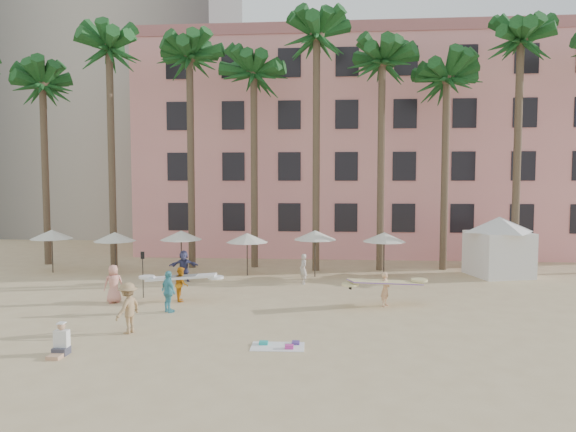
# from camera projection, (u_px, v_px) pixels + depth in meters

# --- Properties ---
(ground) EXTENTS (120.00, 120.00, 0.00)m
(ground) POSITION_uv_depth(u_px,v_px,m) (219.00, 342.00, 17.85)
(ground) COLOR #D1B789
(ground) RESTS_ON ground
(pink_hotel) EXTENTS (35.00, 14.00, 16.00)m
(pink_hotel) POSITION_uv_depth(u_px,v_px,m) (368.00, 152.00, 42.60)
(pink_hotel) COLOR pink
(pink_hotel) RESTS_ON ground
(grey_tower) EXTENTS (22.00, 18.00, 50.00)m
(grey_tower) POSITION_uv_depth(u_px,v_px,m) (128.00, 0.00, 55.32)
(grey_tower) COLOR #A89E8E
(grey_tower) RESTS_ON ground
(palm_row) EXTENTS (44.40, 5.40, 16.30)m
(palm_row) POSITION_uv_depth(u_px,v_px,m) (277.00, 62.00, 31.82)
(palm_row) COLOR brown
(palm_row) RESTS_ON ground
(umbrella_row) EXTENTS (22.50, 2.70, 2.73)m
(umbrella_row) POSITION_uv_depth(u_px,v_px,m) (214.00, 236.00, 30.36)
(umbrella_row) COLOR #332B23
(umbrella_row) RESTS_ON ground
(cabana) EXTENTS (5.46, 5.46, 3.50)m
(cabana) POSITION_uv_depth(u_px,v_px,m) (499.00, 241.00, 30.07)
(cabana) COLOR white
(cabana) RESTS_ON ground
(beach_towel) EXTENTS (1.83, 1.05, 0.14)m
(beach_towel) POSITION_uv_depth(u_px,v_px,m) (279.00, 346.00, 17.37)
(beach_towel) COLOR white
(beach_towel) RESTS_ON ground
(carrier_yellow) EXTENTS (3.44, 1.90, 1.55)m
(carrier_yellow) POSITION_uv_depth(u_px,v_px,m) (385.00, 286.00, 22.91)
(carrier_yellow) COLOR #E2AA7F
(carrier_yellow) RESTS_ON ground
(carrier_white) EXTENTS (3.26, 0.93, 1.59)m
(carrier_white) POSITION_uv_depth(u_px,v_px,m) (181.00, 282.00, 23.91)
(carrier_white) COLOR orange
(carrier_white) RESTS_ON ground
(beachgoers) EXTENTS (9.30, 10.73, 1.88)m
(beachgoers) POSITION_uv_depth(u_px,v_px,m) (166.00, 284.00, 23.51)
(beachgoers) COLOR beige
(beachgoers) RESTS_ON ground
(paddle) EXTENTS (0.18, 0.04, 2.23)m
(paddle) POSITION_uv_depth(u_px,v_px,m) (143.00, 269.00, 24.52)
(paddle) COLOR black
(paddle) RESTS_ON ground
(seated_man) EXTENTS (0.46, 0.80, 1.04)m
(seated_man) POSITION_uv_depth(u_px,v_px,m) (61.00, 344.00, 16.53)
(seated_man) COLOR #3F3F4C
(seated_man) RESTS_ON ground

